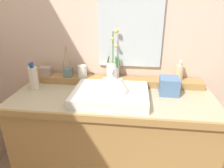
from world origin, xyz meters
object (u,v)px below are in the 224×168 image
(soap_dispenser, at_px, (179,72))
(tissue_box, at_px, (169,86))
(trinket_box, at_px, (46,71))
(tumbler_cup, at_px, (82,71))
(lotion_bottle, at_px, (33,78))
(soap_bar, at_px, (93,82))
(sink_basin, at_px, (110,96))
(reed_diffuser, at_px, (68,72))
(potted_plant, at_px, (113,67))

(soap_dispenser, height_order, tissue_box, soap_dispenser)
(trinket_box, bearing_deg, tumbler_cup, -8.98)
(lotion_bottle, bearing_deg, tumbler_cup, 24.25)
(soap_bar, height_order, soap_dispenser, soap_dispenser)
(tumbler_cup, distance_m, trinket_box, 0.30)
(sink_basin, height_order, reed_diffuser, reed_diffuser)
(sink_basin, distance_m, reed_diffuser, 0.45)
(lotion_bottle, xyz_separation_m, tissue_box, (0.97, 0.03, -0.03))
(soap_dispenser, bearing_deg, tissue_box, -121.01)
(potted_plant, bearing_deg, sink_basin, -87.29)
(lotion_bottle, bearing_deg, trinket_box, 81.20)
(sink_basin, distance_m, tumbler_cup, 0.36)
(soap_bar, bearing_deg, tissue_box, 2.22)
(tissue_box, bearing_deg, potted_plant, 160.49)
(soap_bar, relative_size, tissue_box, 0.54)
(tissue_box, bearing_deg, lotion_bottle, -178.24)
(tumbler_cup, relative_size, reed_diffuser, 0.38)
(soap_bar, relative_size, lotion_bottle, 0.35)
(sink_basin, xyz_separation_m, soap_dispenser, (0.48, 0.28, 0.09))
(potted_plant, xyz_separation_m, lotion_bottle, (-0.56, -0.17, -0.04))
(lotion_bottle, relative_size, tissue_box, 1.56)
(trinket_box, distance_m, lotion_bottle, 0.16)
(potted_plant, bearing_deg, tissue_box, -19.51)
(tissue_box, bearing_deg, trinket_box, 172.36)
(soap_dispenser, xyz_separation_m, lotion_bottle, (-1.06, -0.18, -0.03))
(sink_basin, relative_size, soap_bar, 7.03)
(soap_bar, bearing_deg, reed_diffuser, 148.26)
(soap_bar, height_order, tissue_box, tissue_box)
(soap_bar, distance_m, tumbler_cup, 0.18)
(soap_bar, distance_m, lotion_bottle, 0.44)
(sink_basin, height_order, soap_bar, sink_basin)
(sink_basin, relative_size, tumbler_cup, 5.17)
(reed_diffuser, bearing_deg, soap_dispenser, 1.84)
(potted_plant, height_order, reed_diffuser, potted_plant)
(tumbler_cup, relative_size, trinket_box, 1.05)
(soap_bar, bearing_deg, potted_plant, 53.47)
(trinket_box, bearing_deg, soap_bar, -26.64)
(potted_plant, xyz_separation_m, soap_dispenser, (0.50, 0.00, -0.02))
(potted_plant, height_order, lotion_bottle, potted_plant)
(sink_basin, distance_m, soap_bar, 0.18)
(lotion_bottle, bearing_deg, reed_diffuser, 35.53)
(tumbler_cup, bearing_deg, sink_basin, -45.12)
(reed_diffuser, xyz_separation_m, tissue_box, (0.76, -0.12, -0.03))
(trinket_box, bearing_deg, tissue_box, -14.79)
(reed_diffuser, bearing_deg, lotion_bottle, -144.47)
(potted_plant, xyz_separation_m, tissue_box, (0.41, -0.14, -0.07))
(potted_plant, distance_m, soap_dispenser, 0.50)
(soap_bar, distance_m, potted_plant, 0.21)
(lotion_bottle, bearing_deg, soap_bar, 1.20)
(sink_basin, height_order, tissue_box, sink_basin)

